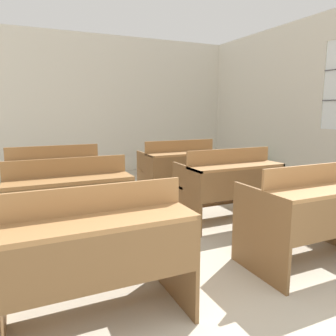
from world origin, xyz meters
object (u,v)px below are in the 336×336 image
object	(u,v)px
bench_second_left	(69,200)
bench_third_left	(55,177)
bench_second_right	(229,183)
wastepaper_bin	(257,168)
bench_third_right	(180,167)
bench_front_right	(314,212)
bench_front_left	(96,250)

from	to	relation	value
bench_second_left	bench_third_left	xyz separation A→B (m)	(-0.01, 1.21, 0.00)
bench_second_right	wastepaper_bin	distance (m)	2.88
bench_third_right	wastepaper_bin	world-z (taller)	bench_third_right
bench_front_right	bench_second_left	distance (m)	2.23
bench_front_right	bench_third_left	xyz separation A→B (m)	(-1.86, 2.46, 0.00)
bench_second_left	bench_front_right	bearing A→B (deg)	-34.06
wastepaper_bin	bench_front_left	bearing A→B (deg)	-140.73
bench_front_right	bench_second_right	xyz separation A→B (m)	(-0.01, 1.23, 0.00)
bench_third_right	bench_second_right	bearing A→B (deg)	-88.67
bench_third_left	bench_front_right	bearing A→B (deg)	-52.99
bench_third_left	bench_third_right	distance (m)	1.82
bench_second_right	bench_third_right	size ratio (longest dim) A/B	1.00
bench_front_left	bench_third_right	size ratio (longest dim) A/B	1.00
bench_third_left	bench_second_right	bearing A→B (deg)	-33.59
bench_front_left	bench_second_right	bearing A→B (deg)	33.62
bench_front_left	bench_third_left	world-z (taller)	same
bench_third_left	wastepaper_bin	xyz separation A→B (m)	(3.92, 0.75, -0.29)
bench_front_right	bench_third_right	size ratio (longest dim) A/B	1.00
wastepaper_bin	bench_third_right	bearing A→B (deg)	-160.41
bench_front_left	wastepaper_bin	bearing A→B (deg)	39.27
bench_front_right	wastepaper_bin	distance (m)	3.83
bench_second_right	bench_third_left	bearing A→B (deg)	146.41
bench_front_left	bench_third_left	size ratio (longest dim) A/B	1.00
bench_front_left	bench_third_left	xyz separation A→B (m)	(0.01, 2.46, 0.00)
bench_front_right	bench_third_left	world-z (taller)	same
bench_second_left	wastepaper_bin	size ratio (longest dim) A/B	2.98
bench_front_left	wastepaper_bin	xyz separation A→B (m)	(3.93, 3.22, -0.29)
bench_front_right	bench_third_right	bearing A→B (deg)	90.82
bench_third_left	bench_third_right	xyz separation A→B (m)	(1.82, 0.00, 0.00)
bench_front_right	bench_third_right	xyz separation A→B (m)	(-0.04, 2.46, 0.00)
bench_second_right	bench_third_right	world-z (taller)	same
bench_third_right	bench_third_left	bearing A→B (deg)	-179.89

